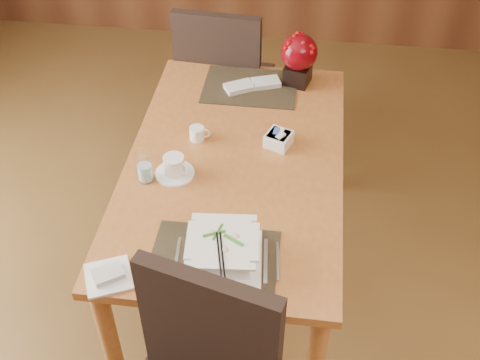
# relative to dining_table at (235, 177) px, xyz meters

# --- Properties ---
(dining_table) EXTENTS (0.90, 1.50, 0.75)m
(dining_table) POSITION_rel_dining_table_xyz_m (0.00, 0.00, 0.00)
(dining_table) COLOR #B56B32
(dining_table) RESTS_ON ground
(placemat_near) EXTENTS (0.45, 0.33, 0.01)m
(placemat_near) POSITION_rel_dining_table_xyz_m (0.00, -0.55, 0.10)
(placemat_near) COLOR black
(placemat_near) RESTS_ON dining_table
(placemat_far) EXTENTS (0.45, 0.33, 0.01)m
(placemat_far) POSITION_rel_dining_table_xyz_m (0.00, 0.55, 0.10)
(placemat_far) COLOR black
(placemat_far) RESTS_ON dining_table
(soup_setting) EXTENTS (0.29, 0.29, 0.11)m
(soup_setting) POSITION_rel_dining_table_xyz_m (0.03, -0.55, 0.15)
(soup_setting) COLOR white
(soup_setting) RESTS_ON dining_table
(coffee_cup) EXTENTS (0.16, 0.16, 0.09)m
(coffee_cup) POSITION_rel_dining_table_xyz_m (-0.23, -0.12, 0.14)
(coffee_cup) COLOR white
(coffee_cup) RESTS_ON dining_table
(water_glass) EXTENTS (0.07, 0.07, 0.14)m
(water_glass) POSITION_rel_dining_table_xyz_m (-0.34, -0.17, 0.17)
(water_glass) COLOR white
(water_glass) RESTS_ON dining_table
(creamer_jug) EXTENTS (0.09, 0.09, 0.06)m
(creamer_jug) POSITION_rel_dining_table_xyz_m (-0.18, 0.12, 0.13)
(creamer_jug) COLOR white
(creamer_jug) RESTS_ON dining_table
(sugar_caddy) EXTENTS (0.13, 0.13, 0.06)m
(sugar_caddy) POSITION_rel_dining_table_xyz_m (0.17, 0.12, 0.13)
(sugar_caddy) COLOR white
(sugar_caddy) RESTS_ON dining_table
(berry_decor) EXTENTS (0.17, 0.17, 0.26)m
(berry_decor) POSITION_rel_dining_table_xyz_m (0.22, 0.62, 0.24)
(berry_decor) COLOR black
(berry_decor) RESTS_ON dining_table
(napkins_far) EXTENTS (0.28, 0.20, 0.02)m
(napkins_far) POSITION_rel_dining_table_xyz_m (0.02, 0.55, 0.11)
(napkins_far) COLOR silver
(napkins_far) RESTS_ON dining_table
(bread_plate) EXTENTS (0.20, 0.20, 0.01)m
(bread_plate) POSITION_rel_dining_table_xyz_m (-0.35, -0.67, 0.10)
(bread_plate) COLOR white
(bread_plate) RESTS_ON dining_table
(far_chair) EXTENTS (0.51, 0.51, 1.02)m
(far_chair) POSITION_rel_dining_table_xyz_m (-0.19, 0.88, -0.08)
(far_chair) COLOR black
(far_chair) RESTS_ON ground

